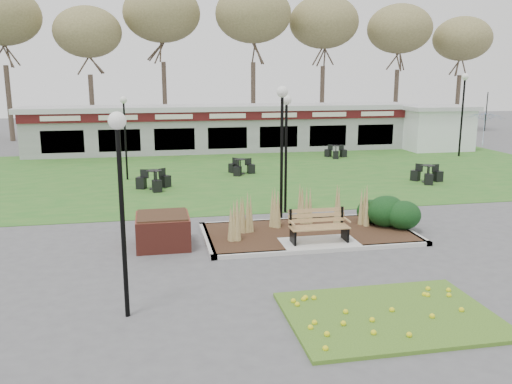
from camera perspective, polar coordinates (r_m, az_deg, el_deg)
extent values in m
plane|color=#515154|center=(15.63, 6.81, -5.83)|extent=(100.00, 100.00, 0.00)
cube|color=#276820|center=(26.96, -1.01, 2.03)|extent=(34.00, 16.00, 0.02)
cube|color=#365F1B|center=(11.64, 13.93, -12.51)|extent=(4.20, 3.00, 0.08)
cube|color=#352215|center=(16.71, 5.56, -4.38)|extent=(6.22, 3.22, 0.12)
cube|color=#B7B7B2|center=(15.25, 7.29, -6.09)|extent=(6.40, 0.18, 0.12)
cube|color=#B7B7B2|center=(18.19, 4.11, -2.95)|extent=(6.40, 0.18, 0.12)
cube|color=#B7B7B2|center=(16.12, -5.14, -5.00)|extent=(0.18, 3.40, 0.12)
cube|color=#B7B7B2|center=(17.83, 15.20, -3.69)|extent=(0.18, 3.40, 0.12)
cube|color=#B7B7B2|center=(15.75, 6.65, -5.44)|extent=(2.20, 1.20, 0.13)
cone|color=#9F8A4F|center=(16.48, -1.14, -2.26)|extent=(0.36, 0.36, 1.15)
cone|color=#9F8A4F|center=(17.06, 1.93, -1.76)|extent=(0.36, 0.36, 1.15)
cone|color=#9F8A4F|center=(17.52, 5.29, -1.43)|extent=(0.36, 0.36, 1.15)
cone|color=#9F8A4F|center=(17.61, 8.29, -1.44)|extent=(0.36, 0.36, 1.15)
cone|color=#9F8A4F|center=(17.52, 11.19, -1.61)|extent=(0.36, 0.36, 1.15)
cone|color=#9F8A4F|center=(15.64, -2.44, -3.08)|extent=(0.36, 0.36, 1.15)
ellipsoid|color=black|center=(17.65, 13.53, -1.98)|extent=(1.21, 1.10, 0.99)
ellipsoid|color=black|center=(17.48, 15.25, -2.36)|extent=(1.10, 1.00, 0.90)
ellipsoid|color=black|center=(18.23, 13.73, -1.73)|extent=(1.06, 0.96, 0.86)
ellipsoid|color=black|center=(18.00, 11.98, -1.99)|extent=(0.92, 0.84, 0.76)
cube|color=olive|center=(15.60, 6.70, -3.71)|extent=(1.70, 0.57, 0.04)
cube|color=olive|center=(15.81, 6.38, -2.43)|extent=(1.70, 0.13, 0.44)
cube|color=black|center=(15.45, 3.91, -4.67)|extent=(0.06, 0.55, 0.42)
cube|color=black|center=(15.92, 9.36, -4.30)|extent=(0.06, 0.55, 0.42)
cube|color=black|center=(15.60, 3.65, -2.70)|extent=(0.06, 0.06, 0.50)
cube|color=black|center=(16.06, 9.05, -2.39)|extent=(0.06, 0.06, 0.50)
cube|color=olive|center=(15.31, 3.81, -3.27)|extent=(0.05, 0.50, 0.04)
cube|color=olive|center=(15.80, 9.57, -2.92)|extent=(0.05, 0.50, 0.04)
cube|color=maroon|center=(15.74, -9.77, -4.08)|extent=(1.50, 1.50, 0.90)
cube|color=#352215|center=(15.62, -9.84, -2.43)|extent=(1.40, 1.40, 0.06)
cube|color=gray|center=(34.61, -3.37, 6.47)|extent=(24.00, 3.00, 2.60)
cube|color=#490F11|center=(32.98, -3.02, 8.01)|extent=(24.00, 0.18, 0.55)
cube|color=silver|center=(34.49, -3.40, 8.87)|extent=(24.60, 3.40, 0.30)
cube|color=silver|center=(32.87, -2.99, 8.00)|extent=(22.00, 0.02, 0.28)
cube|color=black|center=(33.21, -3.02, 5.70)|extent=(22.00, 0.10, 1.30)
cube|color=white|center=(37.06, 18.37, 6.26)|extent=(4.00, 3.00, 2.60)
cube|color=silver|center=(36.95, 18.52, 8.41)|extent=(4.40, 3.40, 0.25)
cylinder|color=#47382B|center=(43.42, -25.19, 8.24)|extent=(0.36, 0.36, 5.17)
cylinder|color=#47382B|center=(42.39, -17.21, 8.78)|extent=(0.36, 0.36, 5.17)
ellipsoid|color=brown|center=(42.47, -17.73, 16.61)|extent=(5.24, 5.24, 3.93)
cylinder|color=#47382B|center=(42.20, -8.99, 9.16)|extent=(0.36, 0.36, 5.17)
ellipsoid|color=brown|center=(42.28, -9.27, 17.04)|extent=(5.24, 5.24, 3.93)
cylinder|color=#47382B|center=(42.86, -0.85, 9.36)|extent=(0.36, 0.36, 5.17)
ellipsoid|color=brown|center=(42.94, -0.87, 17.12)|extent=(5.24, 5.24, 3.93)
cylinder|color=#47382B|center=(44.32, 6.91, 9.37)|extent=(0.36, 0.36, 5.17)
ellipsoid|color=brown|center=(44.41, 7.11, 16.88)|extent=(5.24, 5.24, 3.93)
cylinder|color=#47382B|center=(46.52, 14.05, 9.24)|extent=(0.36, 0.36, 5.17)
ellipsoid|color=brown|center=(46.60, 14.44, 16.38)|extent=(5.24, 5.24, 3.93)
cylinder|color=#47382B|center=(49.36, 20.45, 9.00)|extent=(0.36, 0.36, 5.17)
ellipsoid|color=brown|center=(49.43, 20.98, 15.72)|extent=(5.24, 5.24, 3.93)
cylinder|color=black|center=(11.02, -13.84, -3.49)|extent=(0.10, 0.10, 3.84)
sphere|color=white|center=(10.66, -14.42, 7.29)|extent=(0.35, 0.35, 0.35)
cylinder|color=black|center=(18.05, 2.71, 3.43)|extent=(0.10, 0.10, 4.11)
sphere|color=white|center=(17.84, 2.79, 10.50)|extent=(0.37, 0.37, 0.37)
cylinder|color=black|center=(25.68, -13.57, 5.13)|extent=(0.09, 0.09, 3.54)
sphere|color=white|center=(25.51, -13.79, 9.40)|extent=(0.32, 0.32, 0.32)
cylinder|color=black|center=(18.97, 3.16, 3.41)|extent=(0.10, 0.10, 3.82)
sphere|color=white|center=(18.76, 3.24, 9.65)|extent=(0.34, 0.34, 0.34)
cylinder|color=black|center=(34.36, 20.84, 7.22)|extent=(0.11, 0.11, 4.48)
sphere|color=white|center=(34.26, 21.16, 11.25)|extent=(0.40, 0.40, 0.40)
cylinder|color=black|center=(23.53, -10.61, 0.34)|extent=(0.48, 0.48, 0.03)
cylinder|color=black|center=(23.46, -10.65, 1.27)|extent=(0.05, 0.05, 0.78)
cylinder|color=black|center=(23.38, -10.69, 2.24)|extent=(0.65, 0.65, 0.03)
cube|color=black|center=(23.86, -9.53, 1.13)|extent=(0.52, 0.52, 0.50)
cube|color=black|center=(23.70, -11.99, 0.95)|extent=(0.48, 0.48, 0.50)
cube|color=black|center=(22.91, -10.38, 0.62)|extent=(0.42, 0.42, 0.50)
cylinder|color=black|center=(26.65, -1.64, 1.95)|extent=(0.43, 0.43, 0.03)
cylinder|color=black|center=(26.59, -1.65, 2.69)|extent=(0.05, 0.05, 0.71)
cylinder|color=black|center=(26.53, -1.65, 3.47)|extent=(0.59, 0.59, 0.02)
cube|color=black|center=(26.75, -0.52, 2.46)|extent=(0.36, 0.36, 0.45)
cube|color=black|center=(26.99, -2.45, 2.54)|extent=(0.46, 0.46, 0.45)
cube|color=black|center=(26.10, -1.96, 2.20)|extent=(0.44, 0.44, 0.45)
cylinder|color=black|center=(25.81, 17.54, 1.03)|extent=(0.46, 0.46, 0.03)
cylinder|color=black|center=(25.74, 17.60, 1.84)|extent=(0.05, 0.05, 0.75)
cylinder|color=black|center=(25.68, 17.65, 2.68)|extent=(0.62, 0.62, 0.03)
cube|color=black|center=(26.11, 18.59, 1.59)|extent=(0.40, 0.40, 0.48)
cube|color=black|center=(26.00, 16.43, 1.68)|extent=(0.49, 0.49, 0.48)
cube|color=black|center=(25.21, 17.71, 1.28)|extent=(0.46, 0.46, 0.48)
cylinder|color=black|center=(32.22, 8.38, 3.65)|extent=(0.41, 0.41, 0.03)
cylinder|color=black|center=(32.17, 8.39, 4.24)|extent=(0.05, 0.05, 0.68)
cylinder|color=black|center=(32.12, 8.41, 4.85)|extent=(0.57, 0.57, 0.02)
cube|color=black|center=(32.45, 9.18, 4.05)|extent=(0.38, 0.38, 0.43)
cube|color=black|center=(32.44, 7.59, 4.09)|extent=(0.45, 0.45, 0.43)
cube|color=black|center=(31.68, 8.40, 3.87)|extent=(0.41, 0.41, 0.43)
cylinder|color=black|center=(34.04, 22.85, 5.08)|extent=(0.06, 0.06, 2.20)
imported|color=#3669BE|center=(33.98, 22.94, 6.12)|extent=(2.85, 2.88, 1.98)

